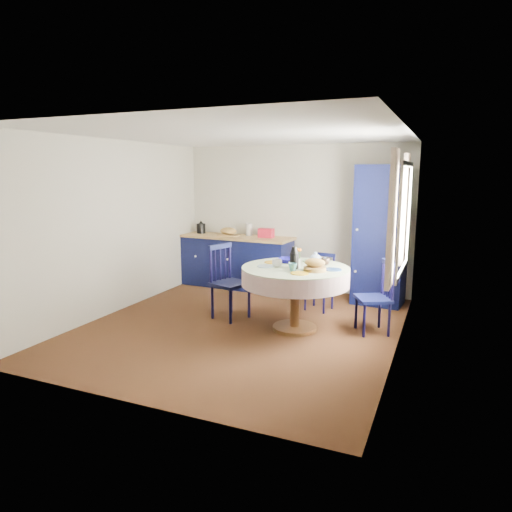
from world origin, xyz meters
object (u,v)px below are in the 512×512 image
Objects in this scene: chair_far at (320,281)px; kitchen_counter at (236,261)px; chair_left at (228,281)px; chair_right at (376,297)px; mug_a at (277,263)px; pantry_cabinet at (381,236)px; mug_d at (293,259)px; mug_b at (293,267)px; cobalt_bowl at (288,260)px; mug_c at (325,262)px; dining_table at (296,277)px.

kitchen_counter is at bearing 167.57° from chair_far.
chair_left reaches higher than chair_right.
mug_a is at bearing -48.69° from kitchen_counter.
mug_d is at bearing -120.20° from pantry_cabinet.
pantry_cabinet is (2.52, -0.11, 0.60)m from kitchen_counter.
chair_far is 9.48× the size of mug_d.
mug_a is 0.33m from mug_b.
pantry_cabinet is 2.30× the size of chair_right.
chair_left is 1.24× the size of chair_far.
chair_right is at bearing 17.90° from mug_a.
kitchen_counter reaches higher than cobalt_bowl.
mug_c is (1.35, 0.14, 0.36)m from chair_left.
kitchen_counter reaches higher than mug_b.
kitchen_counter is at bearing -146.75° from chair_right.
mug_d is at bearing 107.88° from mug_b.
mug_a reaches higher than chair_right.
dining_table is 5.40× the size of cobalt_bowl.
chair_far is 0.90× the size of chair_right.
cobalt_bowl is (-1.17, -0.08, 0.40)m from chair_right.
chair_right reaches higher than chair_far.
kitchen_counter is 2.19m from mug_d.
chair_right is 0.78m from mug_c.
mug_a is at bearing -161.06° from dining_table.
cobalt_bowl is (0.04, 0.31, -0.02)m from mug_a.
chair_left is 11.71× the size of mug_d.
mug_c is 0.46m from mug_d.
chair_far is at bearing -32.26° from chair_left.
mug_b is at bearing -72.12° from mug_d.
kitchen_counter reaches higher than chair_left.
pantry_cabinet reaches higher than mug_d.
dining_table is 1.06m from chair_left.
dining_table reaches higher than mug_d.
cobalt_bowl reaches higher than chair_far.
mug_c is (0.31, 0.27, 0.17)m from dining_table.
chair_far is at bearing 86.88° from dining_table.
chair_left is at bearing -174.03° from mug_c.
mug_c reaches higher than cobalt_bowl.
mug_d reaches higher than cobalt_bowl.
mug_b is (0.04, -0.26, 0.18)m from dining_table.
pantry_cabinet is 1.56× the size of dining_table.
kitchen_counter is at bearing 128.23° from mug_a.
mug_b is at bearing -46.56° from kitchen_counter.
chair_right is (0.16, -1.37, -0.60)m from pantry_cabinet.
chair_far is at bearing 75.47° from mug_a.
kitchen_counter is 16.58× the size of mug_a.
dining_table is (-0.82, -1.68, -0.36)m from pantry_cabinet.
chair_right is 1.19m from mug_d.
pantry_cabinet reaches higher than cobalt_bowl.
kitchen_counter is at bearing 136.58° from mug_d.
chair_left is 0.92m from cobalt_bowl.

